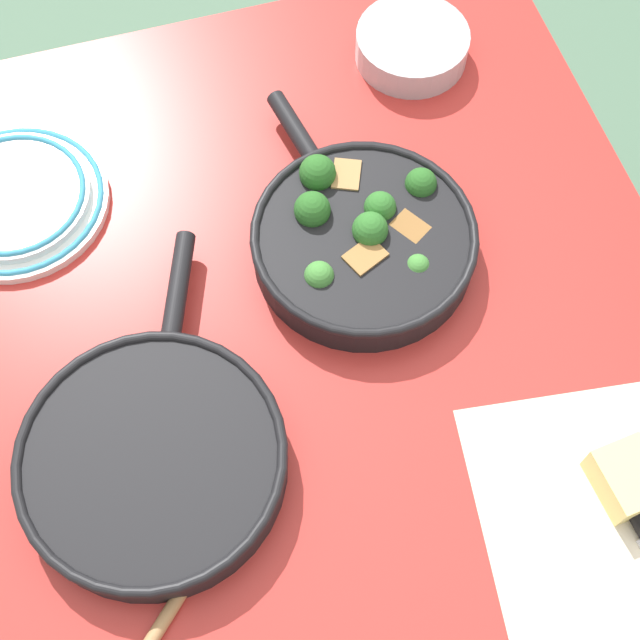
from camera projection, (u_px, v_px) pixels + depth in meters
name	position (u px, v px, depth m)	size (l,w,h in m)	color
ground_plane	(320.00, 498.00, 1.77)	(14.00, 14.00, 0.00)	#51755B
dining_table_red	(320.00, 359.00, 1.16)	(1.07, 0.91, 0.78)	#B72D28
skillet_broccoli	(362.00, 237.00, 1.10)	(0.39, 0.28, 0.08)	black
skillet_eggs	(153.00, 459.00, 0.98)	(0.42, 0.30, 0.05)	black
wooden_spoon	(163.00, 622.00, 0.92)	(0.28, 0.29, 0.02)	#A87A4C
parchment_sheet	(619.00, 526.00, 0.97)	(0.35, 0.34, 0.00)	beige
cheese_block	(626.00, 479.00, 0.97)	(0.08, 0.07, 0.05)	#EFD67A
dinner_plate_stack	(15.00, 199.00, 1.15)	(0.24, 0.24, 0.03)	white
prep_bowl_steel	(412.00, 45.00, 1.25)	(0.16, 0.16, 0.04)	#B7B7BC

